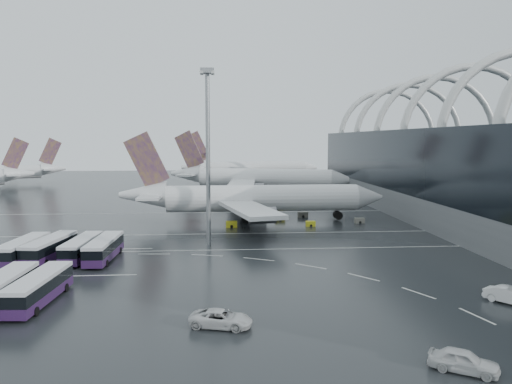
{
  "coord_description": "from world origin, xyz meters",
  "views": [
    {
      "loc": [
        0.91,
        -81.22,
        17.73
      ],
      "look_at": [
        8.56,
        20.59,
        7.0
      ],
      "focal_mm": 35.0,
      "sensor_mm": 36.0,
      "label": 1
    }
  ],
  "objects": [
    {
      "name": "bus_row_near_a",
      "position": [
        -27.79,
        -7.23,
        1.74
      ],
      "size": [
        3.92,
        13.07,
        3.17
      ],
      "rotation": [
        0.0,
        0.0,
        1.49
      ],
      "color": "#2B1441",
      "rests_on": "ground"
    },
    {
      "name": "gse_cart_belly_b",
      "position": [
        20.11,
        30.95,
        0.62
      ],
      "size": [
        2.29,
        1.35,
        1.25
      ],
      "primitive_type": "cube",
      "color": "slate",
      "rests_on": "ground"
    },
    {
      "name": "van_curve_a",
      "position": [
        1.04,
        -35.34,
        0.83
      ],
      "size": [
        6.47,
        4.17,
        1.66
      ],
      "primitive_type": "imported",
      "rotation": [
        0.0,
        0.0,
        1.32
      ],
      "color": "silver",
      "rests_on": "ground"
    },
    {
      "name": "bus_row_far_b",
      "position": [
        -22.34,
        -27.7,
        1.8
      ],
      "size": [
        3.57,
        13.44,
        3.28
      ],
      "rotation": [
        0.0,
        0.0,
        1.53
      ],
      "color": "#2B1441",
      "rests_on": "ground"
    },
    {
      "name": "ground",
      "position": [
        0.0,
        0.0,
        0.0
      ],
      "size": [
        420.0,
        420.0,
        0.0
      ],
      "primitive_type": "plane",
      "color": "black",
      "rests_on": "ground"
    },
    {
      "name": "airliner_gate_c",
      "position": [
        13.94,
        128.41,
        5.34
      ],
      "size": [
        59.53,
        54.04,
        21.35
      ],
      "rotation": [
        0.0,
        0.0,
        0.22
      ],
      "color": "silver",
      "rests_on": "ground"
    },
    {
      "name": "bus_row_far_c",
      "position": [
        -18.67,
        -26.86,
        1.72
      ],
      "size": [
        3.73,
        12.86,
        3.13
      ],
      "rotation": [
        0.0,
        0.0,
        1.5
      ],
      "color": "#2B1441",
      "rests_on": "ground"
    },
    {
      "name": "bus_row_near_c",
      "position": [
        -19.58,
        -6.31,
        1.69
      ],
      "size": [
        3.63,
        12.67,
        3.08
      ],
      "rotation": [
        0.0,
        0.0,
        1.51
      ],
      "color": "#2B1441",
      "rests_on": "ground"
    },
    {
      "name": "floodlight_mast",
      "position": [
        -0.84,
        2.07,
        18.43
      ],
      "size": [
        2.25,
        2.25,
        29.31
      ],
      "color": "gray",
      "rests_on": "ground"
    },
    {
      "name": "bus_row_near_b",
      "position": [
        -24.2,
        -6.43,
        1.77
      ],
      "size": [
        4.7,
        13.33,
        3.21
      ],
      "rotation": [
        0.0,
        0.0,
        1.43
      ],
      "color": "#2B1441",
      "rests_on": "ground"
    },
    {
      "name": "bus_bay_line_north",
      "position": [
        -24.0,
        0.0,
        0.01
      ],
      "size": [
        28.0,
        0.25,
        0.01
      ],
      "primitive_type": "cube",
      "color": "silver",
      "rests_on": "ground"
    },
    {
      "name": "gse_cart_belly_a",
      "position": [
        19.7,
        18.94,
        0.52
      ],
      "size": [
        1.92,
        1.13,
        1.05
      ],
      "primitive_type": "cube",
      "color": "gold",
      "rests_on": "ground"
    },
    {
      "name": "gse_cart_belly_e",
      "position": [
        14.46,
        27.67,
        0.6
      ],
      "size": [
        2.19,
        1.29,
        1.19
      ],
      "primitive_type": "cube",
      "color": "gold",
      "rests_on": "ground"
    },
    {
      "name": "van_curve_b",
      "position": [
        19.51,
        -45.94,
        0.88
      ],
      "size": [
        5.49,
        4.53,
        1.76
      ],
      "primitive_type": "imported",
      "rotation": [
        0.0,
        0.0,
        1.01
      ],
      "color": "silver",
      "rests_on": "ground"
    },
    {
      "name": "lane_marking_near",
      "position": [
        0.0,
        -2.0,
        0.01
      ],
      "size": [
        120.0,
        0.25,
        0.01
      ],
      "primitive_type": "cube",
      "color": "silver",
      "rests_on": "ground"
    },
    {
      "name": "gse_cart_belly_c",
      "position": [
        3.43,
        18.92,
        0.62
      ],
      "size": [
        2.27,
        1.34,
        1.24
      ],
      "primitive_type": "cube",
      "color": "gold",
      "rests_on": "ground"
    },
    {
      "name": "lane_marking_mid",
      "position": [
        0.0,
        12.0,
        0.01
      ],
      "size": [
        120.0,
        0.25,
        0.01
      ],
      "primitive_type": "cube",
      "color": "silver",
      "rests_on": "ground"
    },
    {
      "name": "jet_remote_far",
      "position": [
        -81.94,
        124.72,
        4.81
      ],
      "size": [
        41.59,
        33.87,
        18.62
      ],
      "rotation": [
        0.0,
        0.0,
        3.51
      ],
      "color": "silver",
      "rests_on": "ground"
    },
    {
      "name": "bus_bay_line_south",
      "position": [
        -24.0,
        -16.0,
        0.01
      ],
      "size": [
        28.0,
        0.25,
        0.01
      ],
      "primitive_type": "cube",
      "color": "silver",
      "rests_on": "ground"
    },
    {
      "name": "airliner_gate_b",
      "position": [
        12.76,
        78.54,
        5.21
      ],
      "size": [
        58.88,
        52.25,
        20.83
      ],
      "rotation": [
        0.0,
        0.0,
        -0.3
      ],
      "color": "silver",
      "rests_on": "ground"
    },
    {
      "name": "bus_row_near_d",
      "position": [
        -16.1,
        -7.33,
        1.75
      ],
      "size": [
        3.44,
        13.04,
        3.19
      ],
      "rotation": [
        0.0,
        0.0,
        1.54
      ],
      "color": "#2B1441",
      "rests_on": "ground"
    },
    {
      "name": "terminal",
      "position": [
        61.56,
        19.84,
        10.87
      ],
      "size": [
        42.0,
        160.0,
        34.9
      ],
      "color": "slate",
      "rests_on": "ground"
    },
    {
      "name": "lane_marking_far",
      "position": [
        0.0,
        40.0,
        0.01
      ],
      "size": [
        120.0,
        0.25,
        0.01
      ],
      "primitive_type": "cube",
      "color": "silver",
      "rests_on": "ground"
    },
    {
      "name": "van_curve_c",
      "position": [
        32.38,
        -30.92,
        0.89
      ],
      "size": [
        4.77,
        5.48,
        1.79
      ],
      "primitive_type": "imported",
      "rotation": [
        0.0,
        0.0,
        0.64
      ],
      "color": "silver",
      "rests_on": "ground"
    },
    {
      "name": "airliner_main",
      "position": [
        7.5,
        26.12,
        4.88
      ],
      "size": [
        57.42,
        50.53,
        19.5
      ],
      "rotation": [
        0.0,
        0.0,
        0.02
      ],
      "color": "silver",
      "rests_on": "ground"
    },
    {
      "name": "gse_cart_belly_d",
      "position": [
        30.85,
        22.06,
        0.56
      ],
      "size": [
        2.04,
        1.2,
        1.11
      ],
      "primitive_type": "cube",
      "color": "slate",
      "rests_on": "ground"
    }
  ]
}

